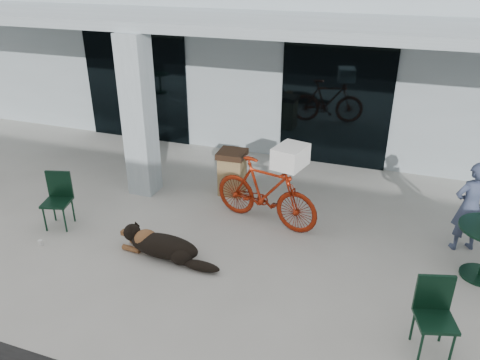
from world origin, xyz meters
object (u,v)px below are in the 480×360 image
at_px(cafe_chair_near, 57,202).
at_px(cafe_chair_far_a, 436,320).
at_px(dog, 164,245).
at_px(trash_receptacle, 232,172).
at_px(bicycle, 265,192).
at_px(person, 470,207).

height_order(cafe_chair_near, cafe_chair_far_a, cafe_chair_near).
xyz_separation_m(dog, cafe_chair_far_a, (3.94, -0.67, 0.26)).
bearing_deg(trash_receptacle, dog, -94.85).
relative_size(bicycle, trash_receptacle, 2.22).
bearing_deg(person, cafe_chair_far_a, 53.44).
relative_size(person, trash_receptacle, 1.69).
height_order(dog, cafe_chair_near, cafe_chair_near).
xyz_separation_m(cafe_chair_far_a, trash_receptacle, (-3.73, 3.15, -0.03)).
distance_m(bicycle, cafe_chair_far_a, 3.57).
xyz_separation_m(bicycle, cafe_chair_far_a, (2.77, -2.25, -0.12)).
relative_size(cafe_chair_near, person, 0.64).
relative_size(bicycle, cafe_chair_near, 2.05).
height_order(dog, trash_receptacle, trash_receptacle).
distance_m(cafe_chair_near, cafe_chair_far_a, 6.19).
bearing_deg(cafe_chair_near, person, -1.15).
height_order(bicycle, cafe_chair_far_a, bicycle).
xyz_separation_m(dog, cafe_chair_near, (-2.19, 0.23, 0.27)).
relative_size(cafe_chair_far_a, person, 0.64).
distance_m(cafe_chair_far_a, person, 2.61).
bearing_deg(person, dog, -2.55).
bearing_deg(person, trash_receptacle, -33.59).
relative_size(dog, trash_receptacle, 1.49).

